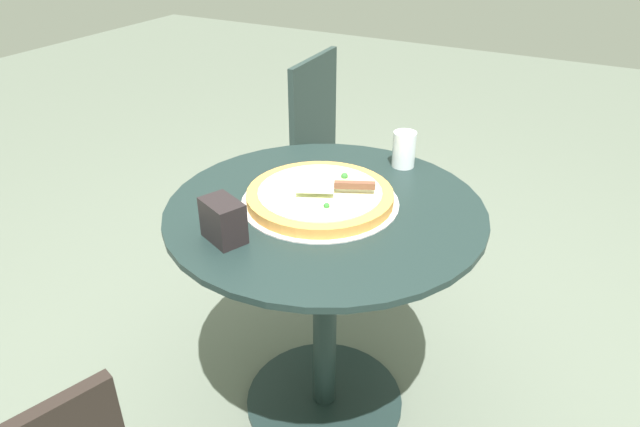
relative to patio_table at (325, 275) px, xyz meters
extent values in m
plane|color=#5D6759|center=(0.00, 0.00, -0.52)|extent=(10.00, 10.00, 0.00)
cylinder|color=#1A2928|center=(0.00, 0.00, 0.22)|extent=(0.87, 0.87, 0.02)
cylinder|color=#1A2928|center=(0.00, 0.00, -0.15)|extent=(0.07, 0.07, 0.71)
cylinder|color=#1A2928|center=(0.00, 0.00, -0.51)|extent=(0.52, 0.52, 0.02)
cylinder|color=silver|center=(0.02, -0.01, 0.23)|extent=(0.43, 0.43, 0.00)
cylinder|color=gold|center=(0.02, -0.01, 0.25)|extent=(0.40, 0.40, 0.03)
cylinder|color=beige|center=(0.02, -0.01, 0.26)|extent=(0.34, 0.34, 0.00)
sphere|color=silver|center=(-0.02, 0.05, 0.27)|extent=(0.01, 0.01, 0.01)
sphere|color=silver|center=(0.04, -0.04, 0.27)|extent=(0.02, 0.02, 0.02)
sphere|color=#F2F0C2|center=(0.03, 0.10, 0.27)|extent=(0.01, 0.01, 0.01)
sphere|color=#F7F1CC|center=(0.17, -0.03, 0.27)|extent=(0.02, 0.02, 0.02)
sphere|color=#316E30|center=(0.00, -0.12, 0.27)|extent=(0.02, 0.02, 0.02)
sphere|color=#30762F|center=(-0.04, 0.06, 0.27)|extent=(0.02, 0.02, 0.02)
cube|color=silver|center=(0.03, 0.00, 0.28)|extent=(0.12, 0.11, 0.00)
cube|color=brown|center=(-0.07, -0.04, 0.29)|extent=(0.11, 0.06, 0.02)
cylinder|color=white|center=(-0.09, -0.34, 0.29)|extent=(0.07, 0.07, 0.11)
cube|color=black|center=(0.14, 0.27, 0.28)|extent=(0.13, 0.11, 0.11)
cube|color=#23322F|center=(0.28, -0.77, -0.08)|extent=(0.41, 0.41, 0.03)
cube|color=#23322F|center=(0.46, -0.76, 0.17)|extent=(0.04, 0.39, 0.47)
cylinder|color=#23322F|center=(0.12, -0.95, -0.31)|extent=(0.02, 0.02, 0.43)
cylinder|color=#23322F|center=(0.10, -0.62, -0.31)|extent=(0.02, 0.02, 0.43)
cylinder|color=#23322F|center=(0.45, -0.93, -0.31)|extent=(0.02, 0.02, 0.43)
cylinder|color=#23322F|center=(0.43, -0.60, -0.31)|extent=(0.02, 0.02, 0.43)
camera|label=1|loc=(-0.63, 1.20, 0.98)|focal=32.06mm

